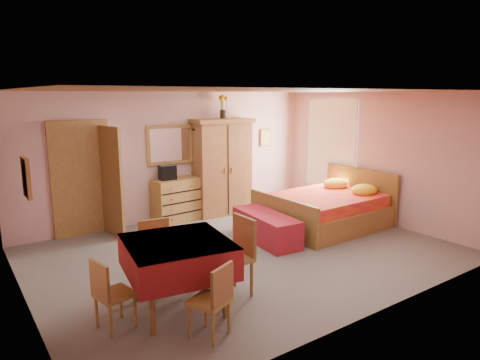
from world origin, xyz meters
TOP-DOWN VIEW (x-y plane):
  - floor at (0.00, 0.00)m, footprint 6.50×6.50m
  - ceiling at (0.00, 0.00)m, footprint 6.50×6.50m
  - wall_back at (0.00, 2.50)m, footprint 6.50×0.10m
  - wall_front at (0.00, -2.50)m, footprint 6.50×0.10m
  - wall_left at (-3.25, 0.00)m, footprint 0.10×5.00m
  - wall_right at (3.25, 0.00)m, footprint 0.10×5.00m
  - doorway at (-1.90, 2.47)m, footprint 1.06×0.12m
  - window at (3.21, 1.20)m, footprint 0.08×1.40m
  - picture_left at (-3.22, -0.60)m, footprint 0.04×0.32m
  - picture_back at (2.35, 2.47)m, footprint 0.30×0.04m
  - chest_of_drawers at (-0.11, 2.26)m, footprint 0.96×0.53m
  - wall_mirror at (-0.11, 2.47)m, footprint 1.01×0.08m
  - stereo at (-0.28, 2.27)m, footprint 0.32×0.24m
  - floor_lamp at (0.45, 2.36)m, footprint 0.25×0.25m
  - wardrobe at (0.96, 2.21)m, footprint 1.35×0.76m
  - sunflower_vase at (1.06, 2.29)m, footprint 0.21×0.21m
  - bed at (2.07, 0.27)m, footprint 2.29×1.82m
  - bench at (0.62, 0.24)m, footprint 0.69×1.52m
  - dining_table at (-1.76, -1.07)m, footprint 1.35×1.35m
  - chair_south at (-1.76, -1.79)m, footprint 0.50×0.50m
  - chair_north at (-1.73, -0.43)m, footprint 0.48×0.48m
  - chair_west at (-2.53, -1.06)m, footprint 0.43×0.43m
  - chair_east at (-1.03, -1.13)m, footprint 0.46×0.46m

SIDE VIEW (x-z plane):
  - floor at x=0.00m, z-range 0.00..0.00m
  - bench at x=0.62m, z-range 0.00..0.49m
  - chair_west at x=-2.53m, z-range 0.00..0.81m
  - chair_south at x=-1.76m, z-range 0.00..0.83m
  - dining_table at x=-1.76m, z-range 0.00..0.86m
  - chest_of_drawers at x=-0.11m, z-range 0.00..0.88m
  - chair_north at x=-1.73m, z-range 0.00..0.91m
  - chair_east at x=-1.03m, z-range 0.00..1.01m
  - bed at x=2.07m, z-range 0.00..1.05m
  - floor_lamp at x=0.45m, z-range 0.00..1.86m
  - wardrobe at x=0.96m, z-range 0.00..2.05m
  - doorway at x=-1.90m, z-range -0.05..2.10m
  - stereo at x=-0.28m, z-range 0.88..1.17m
  - wall_back at x=0.00m, z-range 0.00..2.60m
  - wall_front at x=0.00m, z-range 0.00..2.60m
  - wall_left at x=-3.25m, z-range 0.00..2.60m
  - wall_right at x=3.25m, z-range 0.00..2.60m
  - window at x=3.21m, z-range 0.48..2.42m
  - picture_back at x=2.35m, z-range 1.35..1.75m
  - wall_mirror at x=-0.11m, z-range 1.15..1.95m
  - picture_left at x=-3.22m, z-range 1.49..1.91m
  - sunflower_vase at x=1.06m, z-range 2.05..2.54m
  - ceiling at x=0.00m, z-range 2.60..2.60m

